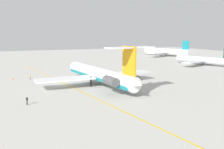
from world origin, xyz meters
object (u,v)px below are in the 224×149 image
main_jetliner (101,74)px  airliner_far_left (165,51)px  ground_crew_near_tail (27,99)px  safety_cone_nose (13,79)px  airliner_mid_left (201,60)px  ground_crew_near_nose (30,76)px

main_jetliner → airliner_far_left: main_jetliner is taller
ground_crew_near_tail → safety_cone_nose: (-31.42, -1.83, -0.87)m
airliner_far_left → safety_cone_nose: bearing=96.3°
ground_crew_near_tail → airliner_mid_left: bearing=-26.4°
main_jetliner → ground_crew_near_nose: size_ratio=23.06×
airliner_far_left → ground_crew_near_nose: size_ratio=19.02×
main_jetliner → safety_cone_nose: bearing=41.5°
airliner_far_left → ground_crew_near_tail: bearing=109.9°
main_jetliner → ground_crew_near_tail: 23.53m
airliner_far_left → ground_crew_near_nose: 101.12m
main_jetliner → airliner_far_left: 98.12m
main_jetliner → airliner_far_left: (-69.30, 69.46, -0.18)m
main_jetliner → ground_crew_near_nose: bearing=38.1°
airliner_mid_left → ground_crew_near_tail: (36.33, -78.07, -1.24)m
airliner_mid_left → ground_crew_near_nose: size_ratio=15.70×
airliner_far_left → airliner_mid_left: size_ratio=1.21×
airliner_far_left → ground_crew_near_nose: (52.33, -86.50, -1.86)m
airliner_mid_left → safety_cone_nose: 80.08m
airliner_mid_left → ground_crew_near_nose: (7.47, -74.91, -1.32)m
ground_crew_near_tail → safety_cone_nose: 31.49m
main_jetliner → ground_crew_near_nose: main_jetliner is taller
safety_cone_nose → main_jetliner: bearing=48.5°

